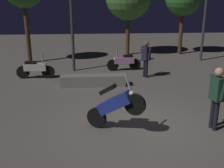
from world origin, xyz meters
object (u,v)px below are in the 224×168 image
object	(u,v)px
motorcycle_pink_parked_right	(124,62)
person_bystander_far	(217,93)
person_rider_beside	(146,56)
motorcycle_white_parked_left	(35,69)
streetlamp_far	(206,4)
motorcycle_blue_foreground	(115,105)

from	to	relation	value
motorcycle_pink_parked_right	person_bystander_far	world-z (taller)	person_bystander_far
motorcycle_pink_parked_right	person_rider_beside	distance (m)	1.58
motorcycle_white_parked_left	streetlamp_far	size ratio (longest dim) A/B	0.35
motorcycle_blue_foreground	motorcycle_white_parked_left	size ratio (longest dim) A/B	0.98
motorcycle_blue_foreground	person_bystander_far	size ratio (longest dim) A/B	0.95
person_rider_beside	streetlamp_far	bearing A→B (deg)	-166.74
person_rider_beside	motorcycle_white_parked_left	bearing A→B (deg)	-28.43
motorcycle_blue_foreground	motorcycle_white_parked_left	distance (m)	6.03
motorcycle_pink_parked_right	person_bystander_far	bearing A→B (deg)	100.05
person_rider_beside	streetlamp_far	size ratio (longest dim) A/B	0.34
motorcycle_white_parked_left	person_bystander_far	size ratio (longest dim) A/B	0.97
motorcycle_white_parked_left	streetlamp_far	distance (m)	9.47
person_bystander_far	motorcycle_pink_parked_right	bearing A→B (deg)	93.15
motorcycle_blue_foreground	person_bystander_far	bearing A→B (deg)	28.68
motorcycle_white_parked_left	person_rider_beside	world-z (taller)	person_rider_beside
motorcycle_white_parked_left	motorcycle_pink_parked_right	xyz separation A→B (m)	(4.03, 1.05, 0.00)
motorcycle_white_parked_left	person_rider_beside	size ratio (longest dim) A/B	1.03
motorcycle_blue_foreground	streetlamp_far	bearing A→B (deg)	85.62
motorcycle_blue_foreground	person_bystander_far	distance (m)	2.68
motorcycle_blue_foreground	person_bystander_far	world-z (taller)	person_bystander_far
motorcycle_pink_parked_right	person_bystander_far	distance (m)	6.57
person_bystander_far	streetlamp_far	bearing A→B (deg)	58.66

